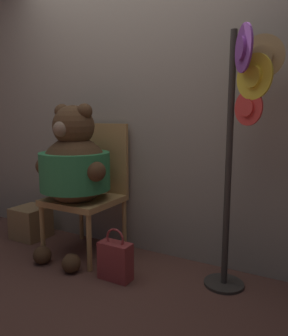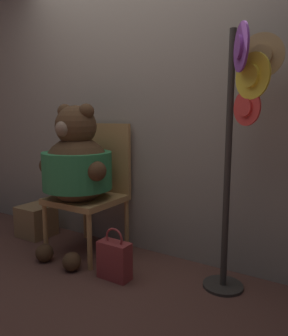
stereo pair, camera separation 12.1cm
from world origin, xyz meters
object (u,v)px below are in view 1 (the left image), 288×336
at_px(teddy_bear, 74,167).
at_px(handbag_on_ground, 115,260).
at_px(chair, 91,185).
at_px(hat_display_rack, 241,131).

xyz_separation_m(teddy_bear, handbag_on_ground, (0.51, -0.17, -0.63)).
bearing_deg(chair, hat_display_rack, -4.37).
xyz_separation_m(chair, hat_display_rack, (1.29, -0.10, 0.50)).
bearing_deg(hat_display_rack, chair, 175.63).
bearing_deg(handbag_on_ground, hat_display_rack, 18.17).
height_order(hat_display_rack, handbag_on_ground, hat_display_rack).
height_order(chair, hat_display_rack, hat_display_rack).
bearing_deg(teddy_bear, chair, 85.99).
distance_m(chair, teddy_bear, 0.27).
bearing_deg(teddy_bear, hat_display_rack, 4.20).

